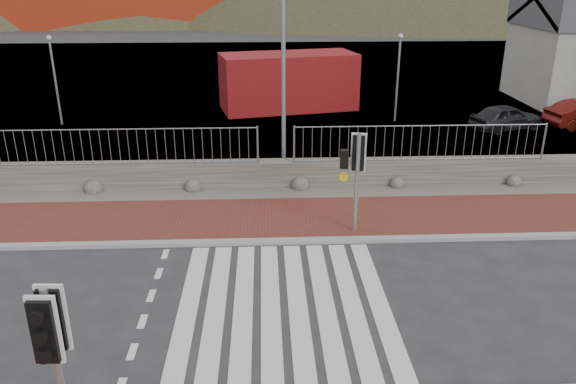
{
  "coord_description": "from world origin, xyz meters",
  "views": [
    {
      "loc": [
        -0.38,
        -10.56,
        6.89
      ],
      "look_at": [
        0.22,
        3.0,
        1.49
      ],
      "focal_mm": 35.0,
      "sensor_mm": 36.0,
      "label": 1
    }
  ],
  "objects_px": {
    "streetlight": "(288,39)",
    "traffic_signal_near": "(52,338)",
    "traffic_signal_far": "(356,162)",
    "shipping_container": "(288,82)",
    "car_a": "(506,117)"
  },
  "relations": [
    {
      "from": "streetlight",
      "to": "traffic_signal_near",
      "type": "bearing_deg",
      "value": -115.53
    },
    {
      "from": "traffic_signal_near",
      "to": "streetlight",
      "type": "bearing_deg",
      "value": 75.06
    },
    {
      "from": "traffic_signal_near",
      "to": "shipping_container",
      "type": "xyz_separation_m",
      "value": [
        4.33,
        22.55,
        -0.64
      ]
    },
    {
      "from": "shipping_container",
      "to": "car_a",
      "type": "height_order",
      "value": "shipping_container"
    },
    {
      "from": "car_a",
      "to": "traffic_signal_near",
      "type": "bearing_deg",
      "value": 122.13
    },
    {
      "from": "traffic_signal_far",
      "to": "traffic_signal_near",
      "type": "bearing_deg",
      "value": 64.8
    },
    {
      "from": "shipping_container",
      "to": "car_a",
      "type": "relative_size",
      "value": 2.0
    },
    {
      "from": "traffic_signal_near",
      "to": "shipping_container",
      "type": "relative_size",
      "value": 0.42
    },
    {
      "from": "traffic_signal_far",
      "to": "shipping_container",
      "type": "bearing_deg",
      "value": -74.44
    },
    {
      "from": "traffic_signal_near",
      "to": "streetlight",
      "type": "distance_m",
      "value": 12.87
    },
    {
      "from": "traffic_signal_far",
      "to": "shipping_container",
      "type": "relative_size",
      "value": 0.42
    },
    {
      "from": "streetlight",
      "to": "shipping_container",
      "type": "relative_size",
      "value": 1.24
    },
    {
      "from": "streetlight",
      "to": "car_a",
      "type": "height_order",
      "value": "streetlight"
    },
    {
      "from": "traffic_signal_near",
      "to": "car_a",
      "type": "relative_size",
      "value": 0.84
    },
    {
      "from": "streetlight",
      "to": "shipping_container",
      "type": "height_order",
      "value": "streetlight"
    }
  ]
}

